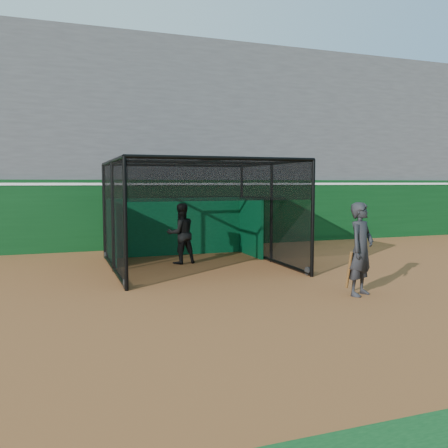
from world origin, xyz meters
name	(u,v)px	position (x,y,z in m)	size (l,w,h in m)	color
ground	(207,304)	(0.00, 0.00, 0.00)	(120.00, 120.00, 0.00)	brown
outfield_wall	(137,213)	(0.00, 8.50, 1.29)	(50.00, 0.50, 2.50)	black
grandstand	(122,134)	(0.00, 12.27, 4.48)	(50.00, 7.85, 8.95)	#4C4C4F
batting_cage	(197,215)	(1.01, 4.19, 1.48)	(4.78, 4.96, 2.97)	black
batter	(181,234)	(0.70, 4.80, 0.90)	(0.87, 0.68, 1.79)	black
on_deck_player	(361,249)	(3.31, -0.35, 0.99)	(0.86, 0.77, 1.99)	black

